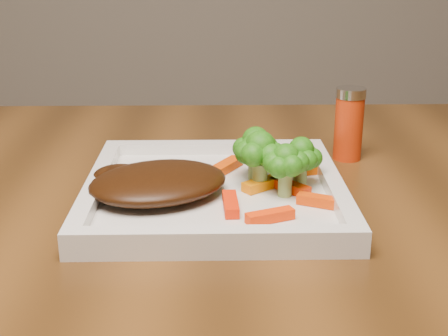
{
  "coord_description": "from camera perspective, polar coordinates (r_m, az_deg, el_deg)",
  "views": [
    {
      "loc": [
        -0.35,
        -0.53,
        1.01
      ],
      "look_at": [
        -0.34,
        0.09,
        0.79
      ],
      "focal_mm": 50.0,
      "sensor_mm": 36.0,
      "label": 1
    }
  ],
  "objects": [
    {
      "name": "carrot_6",
      "position": [
        0.67,
        3.95,
        -1.35
      ],
      "size": [
        0.06,
        0.05,
        0.01
      ],
      "primitive_type": "cube",
      "rotation": [
        0.0,
        0.0,
        0.64
      ],
      "color": "orange",
      "rests_on": "plate"
    },
    {
      "name": "carrot_1",
      "position": [
        0.63,
        8.9,
        -3.02
      ],
      "size": [
        0.05,
        0.03,
        0.01
      ],
      "primitive_type": "cube",
      "rotation": [
        0.0,
        0.0,
        -0.43
      ],
      "color": "#DB3A03",
      "rests_on": "plate"
    },
    {
      "name": "carrot_3",
      "position": [
        0.72,
        7.33,
        -0.13
      ],
      "size": [
        0.06,
        0.03,
        0.01
      ],
      "primitive_type": "cube",
      "rotation": [
        0.0,
        0.0,
        0.23
      ],
      "color": "#E85503",
      "rests_on": "plate"
    },
    {
      "name": "carrot_4",
      "position": [
        0.72,
        0.11,
        0.12
      ],
      "size": [
        0.04,
        0.06,
        0.01
      ],
      "primitive_type": "cube",
      "rotation": [
        0.0,
        0.0,
        1.02
      ],
      "color": "#D84103",
      "rests_on": "plate"
    },
    {
      "name": "plate",
      "position": [
        0.67,
        -0.86,
        -2.51
      ],
      "size": [
        0.27,
        0.27,
        0.01
      ],
      "primitive_type": "cube",
      "color": "white",
      "rests_on": "dining_table"
    },
    {
      "name": "broccoli_0",
      "position": [
        0.69,
        2.9,
        1.76
      ],
      "size": [
        0.06,
        0.06,
        0.07
      ],
      "primitive_type": null,
      "rotation": [
        0.0,
        0.0,
        0.15
      ],
      "color": "#116613",
      "rests_on": "plate"
    },
    {
      "name": "steak",
      "position": [
        0.65,
        -6.02,
        -1.3
      ],
      "size": [
        0.18,
        0.16,
        0.03
      ],
      "primitive_type": "ellipsoid",
      "rotation": [
        0.0,
        0.0,
        0.41
      ],
      "color": "#331807",
      "rests_on": "plate"
    },
    {
      "name": "carrot_2",
      "position": [
        0.62,
        0.61,
        -3.31
      ],
      "size": [
        0.02,
        0.05,
        0.01
      ],
      "primitive_type": "cube",
      "rotation": [
        0.0,
        0.0,
        1.61
      ],
      "color": "red",
      "rests_on": "plate"
    },
    {
      "name": "broccoli_2",
      "position": [
        0.64,
        5.65,
        -0.08
      ],
      "size": [
        0.06,
        0.06,
        0.06
      ],
      "primitive_type": null,
      "rotation": [
        0.0,
        0.0,
        0.24
      ],
      "color": "#257613",
      "rests_on": "plate"
    },
    {
      "name": "carrot_5",
      "position": [
        0.66,
        6.03,
        -1.71
      ],
      "size": [
        0.04,
        0.04,
        0.01
      ],
      "primitive_type": "cube",
      "rotation": [
        0.0,
        0.0,
        -0.83
      ],
      "color": "red",
      "rests_on": "plate"
    },
    {
      "name": "carrot_0",
      "position": [
        0.59,
        4.23,
        -4.4
      ],
      "size": [
        0.05,
        0.03,
        0.01
      ],
      "primitive_type": "cube",
      "rotation": [
        0.0,
        0.0,
        0.39
      ],
      "color": "#FA3404",
      "rests_on": "plate"
    },
    {
      "name": "broccoli_1",
      "position": [
        0.67,
        7.04,
        0.94
      ],
      "size": [
        0.06,
        0.06,
        0.06
      ],
      "primitive_type": null,
      "rotation": [
        0.0,
        0.0,
        0.21
      ],
      "color": "#287112",
      "rests_on": "plate"
    },
    {
      "name": "broccoli_3",
      "position": [
        0.66,
        3.31,
        0.64
      ],
      "size": [
        0.07,
        0.07,
        0.06
      ],
      "primitive_type": null,
      "rotation": [
        0.0,
        0.0,
        -0.21
      ],
      "color": "#2F5E0F",
      "rests_on": "plate"
    },
    {
      "name": "spice_shaker",
      "position": [
        0.8,
        11.35,
        3.97
      ],
      "size": [
        0.04,
        0.04,
        0.09
      ],
      "primitive_type": "cylinder",
      "rotation": [
        0.0,
        0.0,
        -0.3
      ],
      "color": "#BA2E0A",
      "rests_on": "dining_table"
    }
  ]
}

